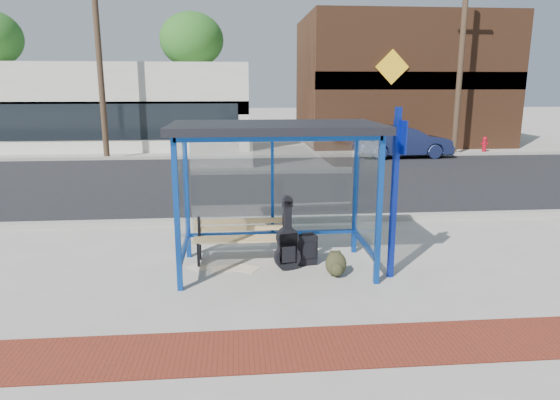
{
  "coord_description": "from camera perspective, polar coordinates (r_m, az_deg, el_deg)",
  "views": [
    {
      "loc": [
        -0.63,
        -7.85,
        3.01
      ],
      "look_at": [
        0.09,
        0.2,
        1.14
      ],
      "focal_mm": 32.0,
      "sensor_mm": 36.0,
      "label": 1
    }
  ],
  "objects": [
    {
      "name": "curb_far",
      "position": [
        21.16,
        -3.34,
        4.99
      ],
      "size": [
        60.0,
        0.25,
        0.12
      ],
      "primitive_type": "cube",
      "color": "gray",
      "rests_on": "ground"
    },
    {
      "name": "street_asphalt",
      "position": [
        16.14,
        -2.76,
        2.27
      ],
      "size": [
        60.0,
        10.0,
        0.0
      ],
      "primitive_type": "cube",
      "color": "black",
      "rests_on": "ground"
    },
    {
      "name": "utility_pole_east",
      "position": [
        23.35,
        19.98,
        14.97
      ],
      "size": [
        1.6,
        0.24,
        8.0
      ],
      "color": "#4C3826",
      "rests_on": "ground"
    },
    {
      "name": "backpack",
      "position": [
        8.11,
        6.42,
        -7.34
      ],
      "size": [
        0.35,
        0.32,
        0.41
      ],
      "rotation": [
        0.0,
        0.0,
        -0.03
      ],
      "color": "#2B2B18",
      "rests_on": "ground"
    },
    {
      "name": "bus_shelter",
      "position": [
        8.0,
        -0.54,
        6.3
      ],
      "size": [
        3.3,
        1.8,
        2.42
      ],
      "color": "#0E3C9B",
      "rests_on": "ground"
    },
    {
      "name": "storefront_brown",
      "position": [
        27.72,
        13.41,
        13.07
      ],
      "size": [
        10.0,
        7.08,
        6.4
      ],
      "color": "#59331E",
      "rests_on": "ground"
    },
    {
      "name": "suitcase",
      "position": [
        8.57,
        3.11,
        -5.69
      ],
      "size": [
        0.35,
        0.26,
        0.56
      ],
      "rotation": [
        0.0,
        0.0,
        0.18
      ],
      "color": "black",
      "rests_on": "ground"
    },
    {
      "name": "bench",
      "position": [
        8.69,
        -4.37,
        -4.16
      ],
      "size": [
        1.67,
        0.41,
        0.79
      ],
      "rotation": [
        0.0,
        0.0,
        0.0
      ],
      "color": "black",
      "rests_on": "ground"
    },
    {
      "name": "guitar_bag",
      "position": [
        8.26,
        0.85,
        -5.14
      ],
      "size": [
        0.45,
        0.22,
        1.18
      ],
      "rotation": [
        0.0,
        0.0,
        0.22
      ],
      "color": "black",
      "rests_on": "ground"
    },
    {
      "name": "newspaper_c",
      "position": [
        8.47,
        -6.54,
        -7.83
      ],
      "size": [
        0.42,
        0.35,
        0.01
      ],
      "primitive_type": "cube",
      "rotation": [
        0.0,
        0.0,
        0.12
      ],
      "color": "white",
      "rests_on": "ground"
    },
    {
      "name": "fire_hydrant",
      "position": [
        24.84,
        22.33,
        5.98
      ],
      "size": [
        0.32,
        0.21,
        0.71
      ],
      "rotation": [
        0.0,
        0.0,
        -0.17
      ],
      "color": "#A30B1A",
      "rests_on": "ground"
    },
    {
      "name": "storefront_white",
      "position": [
        27.17,
        -23.39,
        9.84
      ],
      "size": [
        18.0,
        6.04,
        4.0
      ],
      "color": "silver",
      "rests_on": "ground"
    },
    {
      "name": "tree_mid",
      "position": [
        30.04,
        -10.06,
        17.49
      ],
      "size": [
        3.6,
        3.6,
        7.03
      ],
      "color": "#4C3826",
      "rests_on": "ground"
    },
    {
      "name": "utility_pole_west",
      "position": [
        21.94,
        -19.97,
        15.14
      ],
      "size": [
        1.6,
        0.24,
        8.0
      ],
      "color": "#4C3826",
      "rests_on": "ground"
    },
    {
      "name": "curb_near",
      "position": [
        11.16,
        -1.68,
        -2.3
      ],
      "size": [
        60.0,
        0.25,
        0.12
      ],
      "primitive_type": "cube",
      "color": "gray",
      "rests_on": "ground"
    },
    {
      "name": "newspaper_b",
      "position": [
        8.45,
        -3.91,
        -7.83
      ],
      "size": [
        0.52,
        0.49,
        0.01
      ],
      "primitive_type": "cube",
      "rotation": [
        0.0,
        0.0,
        -0.53
      ],
      "color": "white",
      "rests_on": "ground"
    },
    {
      "name": "tree_right",
      "position": [
        32.7,
        19.45,
        16.6
      ],
      "size": [
        3.6,
        3.6,
        7.03
      ],
      "color": "#4C3826",
      "rests_on": "ground"
    },
    {
      "name": "brick_paver_strip",
      "position": [
        6.07,
        1.58,
        -16.59
      ],
      "size": [
        60.0,
        1.0,
        0.01
      ],
      "primitive_type": "cube",
      "color": "maroon",
      "rests_on": "ground"
    },
    {
      "name": "ground",
      "position": [
        8.42,
        -0.48,
        -7.89
      ],
      "size": [
        120.0,
        120.0,
        0.0
      ],
      "primitive_type": "plane",
      "color": "#B2ADA0",
      "rests_on": "ground"
    },
    {
      "name": "newspaper_a",
      "position": [
        8.6,
        -9.32,
        -7.61
      ],
      "size": [
        0.43,
        0.44,
        0.01
      ],
      "primitive_type": "cube",
      "rotation": [
        0.0,
        0.0,
        -0.86
      ],
      "color": "white",
      "rests_on": "ground"
    },
    {
      "name": "parked_car",
      "position": [
        21.79,
        13.89,
        6.47
      ],
      "size": [
        4.11,
        1.66,
        1.33
      ],
      "primitive_type": "imported",
      "rotation": [
        0.0,
        0.0,
        1.63
      ],
      "color": "#1A2148",
      "rests_on": "ground"
    },
    {
      "name": "far_sidewalk",
      "position": [
        23.05,
        -3.49,
        5.51
      ],
      "size": [
        60.0,
        4.0,
        0.01
      ],
      "primitive_type": "cube",
      "color": "#B2ADA0",
      "rests_on": "ground"
    },
    {
      "name": "sign_post",
      "position": [
        7.88,
        13.03,
        1.75
      ],
      "size": [
        0.16,
        0.33,
        2.69
      ],
      "rotation": [
        0.0,
        0.0,
        0.29
      ],
      "color": "#0E229B",
      "rests_on": "ground"
    }
  ]
}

